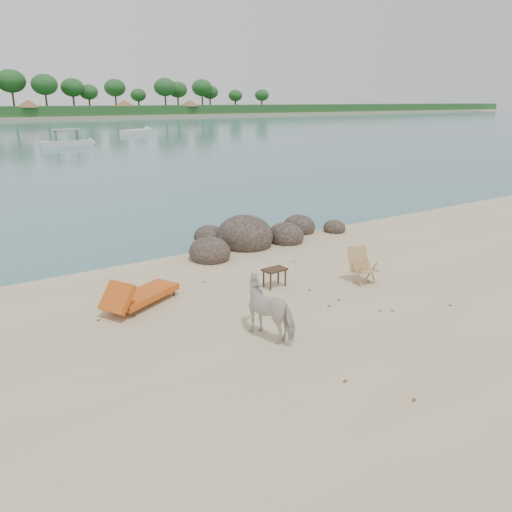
{
  "coord_description": "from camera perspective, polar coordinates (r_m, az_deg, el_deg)",
  "views": [
    {
      "loc": [
        -6.57,
        -7.72,
        4.66
      ],
      "look_at": [
        -0.14,
        2.0,
        1.0
      ],
      "focal_mm": 35.0,
      "sensor_mm": 36.0,
      "label": 1
    }
  ],
  "objects": [
    {
      "name": "boulders",
      "position": [
        16.74,
        -0.39,
        2.16
      ],
      "size": [
        6.41,
        3.0,
        1.37
      ],
      "rotation": [
        0.0,
        0.0,
        -0.34
      ],
      "color": "black",
      "rests_on": "ground"
    },
    {
      "name": "cow",
      "position": [
        10.17,
        1.82,
        -6.12
      ],
      "size": [
        0.97,
        1.52,
        1.19
      ],
      "primitive_type": "imported",
      "rotation": [
        0.0,
        0.0,
        3.4
      ],
      "color": "silver",
      "rests_on": "ground"
    },
    {
      "name": "side_table",
      "position": [
        12.89,
        2.13,
        -2.62
      ],
      "size": [
        0.62,
        0.42,
        0.48
      ],
      "primitive_type": null,
      "rotation": [
        0.0,
        0.0,
        0.05
      ],
      "color": "#302413",
      "rests_on": "ground"
    },
    {
      "name": "lounge_chair",
      "position": [
        12.09,
        -12.63,
        -4.0
      ],
      "size": [
        2.29,
        1.66,
        0.65
      ],
      "primitive_type": null,
      "rotation": [
        0.0,
        0.0,
        0.47
      ],
      "color": "red",
      "rests_on": "ground"
    },
    {
      "name": "deck_chair",
      "position": [
        13.39,
        12.35,
        -1.25
      ],
      "size": [
        0.7,
        0.75,
        0.93
      ],
      "primitive_type": null,
      "rotation": [
        0.0,
        0.0,
        -0.18
      ],
      "color": "tan",
      "rests_on": "ground"
    },
    {
      "name": "boat_mid",
      "position": [
        57.45,
        -20.89,
        13.11
      ],
      "size": [
        6.01,
        1.97,
        2.88
      ],
      "primitive_type": null,
      "rotation": [
        0.0,
        0.0,
        -0.11
      ],
      "color": "silver",
      "rests_on": "water"
    },
    {
      "name": "boat_far",
      "position": [
        75.89,
        -13.52,
        13.72
      ],
      "size": [
        6.29,
        4.49,
        0.75
      ],
      "primitive_type": null,
      "rotation": [
        0.0,
        0.0,
        0.53
      ],
      "color": "silver",
      "rests_on": "water"
    },
    {
      "name": "dead_leaves",
      "position": [
        12.0,
        8.16,
        -5.57
      ],
      "size": [
        7.79,
        6.94,
        0.0
      ],
      "color": "brown",
      "rests_on": "ground"
    }
  ]
}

